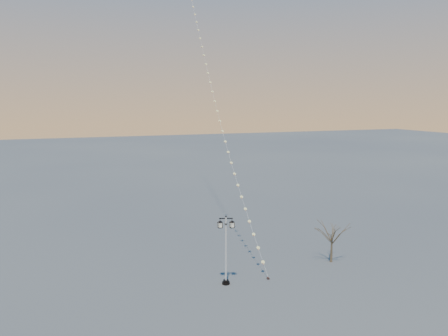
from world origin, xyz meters
name	(u,v)px	position (x,y,z in m)	size (l,w,h in m)	color
ground	(272,283)	(0.00, 0.00, 0.00)	(300.00, 300.00, 0.00)	#505251
street_lamp	(226,247)	(-3.37, 1.06, 2.98)	(1.32, 0.77, 5.39)	black
bare_tree	(332,233)	(6.87, 2.08, 2.61)	(2.26, 2.26, 3.75)	brown
kite_train	(216,86)	(2.34, 19.06, 15.66)	(5.18, 37.36, 31.55)	#321E18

